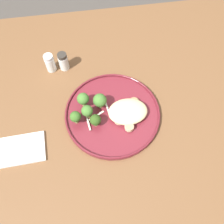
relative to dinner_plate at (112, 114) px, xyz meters
The scene contains 21 objects.
ground 0.75m from the dinner_plate, 87.02° to the right, with size 6.00×6.00×0.00m, color #47423D.
wooden_dining_table 0.09m from the dinner_plate, 87.02° to the right, with size 1.40×1.00×0.74m.
dinner_plate is the anchor object (origin of this frame).
noodle_bed 0.05m from the dinner_plate, 10.81° to the right, with size 0.12×0.09×0.03m.
seared_scallop_rear_pale 0.07m from the dinner_plate, 53.19° to the right, with size 0.03×0.03×0.02m.
seared_scallop_tilted_round 0.05m from the dinner_plate, 34.19° to the right, with size 0.03×0.03×0.01m.
seared_scallop_half_hidden 0.08m from the dinner_plate, 18.36° to the left, with size 0.03×0.03×0.01m.
seared_scallop_on_noodles 0.04m from the dinner_plate, 21.17° to the left, with size 0.03×0.03×0.01m.
seared_scallop_left_edge 0.07m from the dinner_plate, 10.16° to the right, with size 0.03×0.03×0.02m.
seared_scallop_tiny_bay 0.03m from the dinner_plate, 53.93° to the right, with size 0.03×0.03×0.01m.
broccoli_floret_left_leaning 0.11m from the dinner_plate, behind, with size 0.03×0.03×0.05m.
broccoli_floret_split_head 0.08m from the dinner_plate, behind, with size 0.03×0.03×0.05m.
broccoli_floret_right_tilted 0.07m from the dinner_plate, 152.98° to the right, with size 0.03×0.03×0.05m.
broccoli_floret_front_edge 0.06m from the dinner_plate, 136.14° to the left, with size 0.04×0.04×0.06m.
broccoli_floret_center_pile 0.10m from the dinner_plate, 152.70° to the left, with size 0.04×0.04×0.06m.
onion_sliver_short_strip 0.05m from the dinner_plate, behind, with size 0.05×0.01×0.00m, color silver.
onion_sliver_curled_piece 0.08m from the dinner_plate, 164.55° to the right, with size 0.05×0.01×0.00m, color silver.
onion_sliver_pale_crescent 0.02m from the dinner_plate, 123.77° to the left, with size 0.05×0.01×0.00m, color silver.
folded_napkin 0.29m from the dinner_plate, 165.12° to the right, with size 0.15×0.09×0.01m, color white.
salt_shaker 0.27m from the dinner_plate, 130.94° to the left, with size 0.03×0.03×0.07m.
pepper_shaker 0.24m from the dinner_plate, 123.07° to the left, with size 0.03×0.03×0.07m.
Camera 1 is at (-0.05, -0.33, 1.44)m, focal length 40.99 mm.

